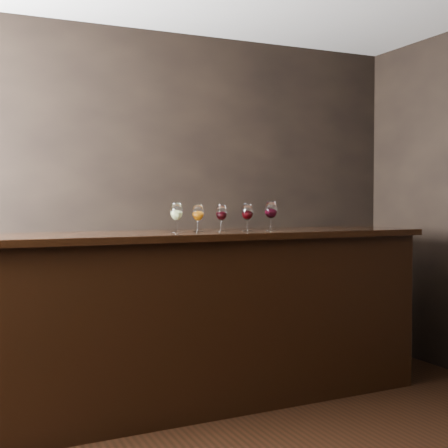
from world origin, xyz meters
name	(u,v)px	position (x,y,z in m)	size (l,w,h in m)	color
room_shell	(190,115)	(-0.23, 0.11, 1.81)	(5.02, 4.52, 2.81)	black
bar_counter	(195,322)	(0.25, 1.27, 0.57)	(3.28, 0.71, 1.15)	black
bar_top	(195,235)	(0.25, 1.27, 1.17)	(3.38, 0.79, 0.04)	black
back_bar_shelf	(168,326)	(0.31, 2.03, 0.40)	(2.24, 0.40, 0.81)	black
glass_white	(177,212)	(0.12, 1.27, 1.32)	(0.09, 0.09, 0.20)	white
glass_amber	(198,213)	(0.28, 1.28, 1.32)	(0.08, 0.08, 0.19)	white
glass_red_a	(221,213)	(0.46, 1.29, 1.32)	(0.08, 0.08, 0.19)	white
glass_red_b	(247,212)	(0.64, 1.26, 1.32)	(0.08, 0.08, 0.19)	white
glass_red_c	(271,210)	(0.83, 1.25, 1.33)	(0.09, 0.09, 0.21)	white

